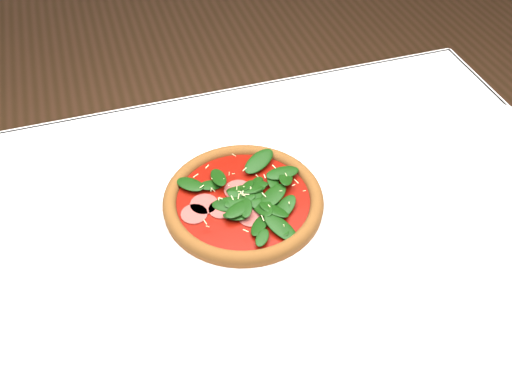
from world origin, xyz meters
name	(u,v)px	position (x,y,z in m)	size (l,w,h in m)	color
dining_table	(251,277)	(0.00, 0.00, 0.65)	(1.21, 0.81, 0.75)	white
plate	(243,206)	(0.01, 0.07, 0.76)	(0.31, 0.31, 0.01)	white
pizza	(243,199)	(0.01, 0.07, 0.77)	(0.28, 0.28, 0.03)	brown
saucer_far	(499,125)	(0.54, 0.12, 0.76)	(0.13, 0.13, 0.01)	white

